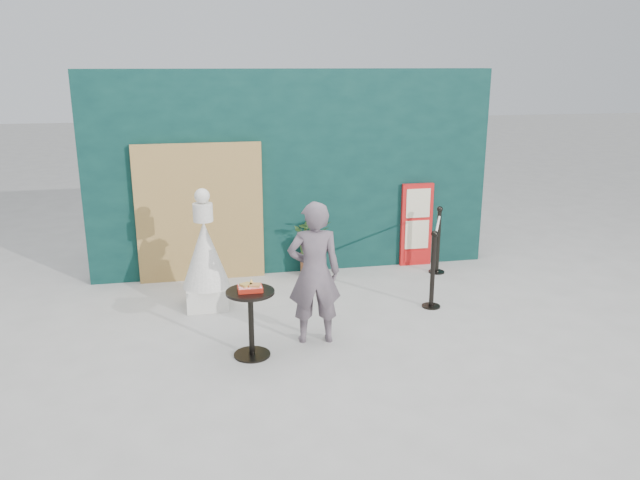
{
  "coord_description": "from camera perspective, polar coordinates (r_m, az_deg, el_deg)",
  "views": [
    {
      "loc": [
        -1.48,
        -5.94,
        3.07
      ],
      "look_at": [
        0.0,
        1.2,
        1.0
      ],
      "focal_mm": 35.0,
      "sensor_mm": 36.0,
      "label": 1
    }
  ],
  "objects": [
    {
      "name": "back_wall",
      "position": [
        9.34,
        -2.44,
        6.16
      ],
      "size": [
        6.0,
        0.3,
        3.0
      ],
      "primitive_type": "cube",
      "color": "black",
      "rests_on": "ground"
    },
    {
      "name": "stanchion_barrier",
      "position": [
        8.84,
        10.53,
        -1.36
      ],
      "size": [
        0.84,
        1.54,
        1.03
      ],
      "color": "black",
      "rests_on": "ground"
    },
    {
      "name": "cafe_table",
      "position": [
        6.75,
        -6.34,
        -6.64
      ],
      "size": [
        0.52,
        0.52,
        0.75
      ],
      "color": "black",
      "rests_on": "ground"
    },
    {
      "name": "food_basket",
      "position": [
        6.65,
        -6.4,
        -4.33
      ],
      "size": [
        0.26,
        0.19,
        0.11
      ],
      "color": "#B42213",
      "rests_on": "cafe_table"
    },
    {
      "name": "woman",
      "position": [
        6.96,
        -0.53,
        -3.02
      ],
      "size": [
        0.63,
        0.44,
        1.64
      ],
      "primitive_type": "imported",
      "rotation": [
        0.0,
        0.0,
        3.06
      ],
      "color": "#665760",
      "rests_on": "ground"
    },
    {
      "name": "statue",
      "position": [
        8.14,
        -10.44,
        -1.78
      ],
      "size": [
        0.61,
        0.61,
        1.57
      ],
      "color": "silver",
      "rests_on": "ground"
    },
    {
      "name": "bamboo_fence",
      "position": [
        9.12,
        -10.91,
        2.44
      ],
      "size": [
        1.8,
        0.08,
        2.0
      ],
      "primitive_type": "cube",
      "color": "tan",
      "rests_on": "ground"
    },
    {
      "name": "planter",
      "position": [
        9.24,
        -0.77,
        0.01
      ],
      "size": [
        0.56,
        0.48,
        0.95
      ],
      "color": "brown",
      "rests_on": "ground"
    },
    {
      "name": "menu_board",
      "position": [
        9.82,
        8.82,
        1.38
      ],
      "size": [
        0.5,
        0.07,
        1.3
      ],
      "color": "red",
      "rests_on": "ground"
    },
    {
      "name": "ground",
      "position": [
        6.85,
        2.07,
        -10.8
      ],
      "size": [
        60.0,
        60.0,
        0.0
      ],
      "primitive_type": "plane",
      "color": "#ADAAA5",
      "rests_on": "ground"
    }
  ]
}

